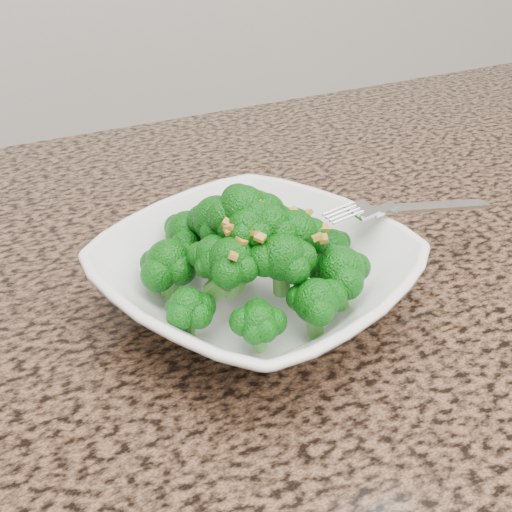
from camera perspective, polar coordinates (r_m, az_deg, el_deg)
name	(u,v)px	position (r m, az deg, el deg)	size (l,w,h in m)	color
granite_counter	(415,334)	(0.54, 13.93, -6.75)	(1.64, 1.04, 0.03)	brown
bowl	(256,278)	(0.51, 0.00, -1.97)	(0.24, 0.24, 0.06)	white
broccoli_pile	(256,209)	(0.48, 0.00, 4.20)	(0.21, 0.21, 0.07)	#0B600B
garlic_topping	(256,164)	(0.47, 0.00, 8.18)	(0.13, 0.13, 0.01)	#B78A2C
fork	(388,208)	(0.55, 11.63, 4.17)	(0.19, 0.03, 0.01)	silver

